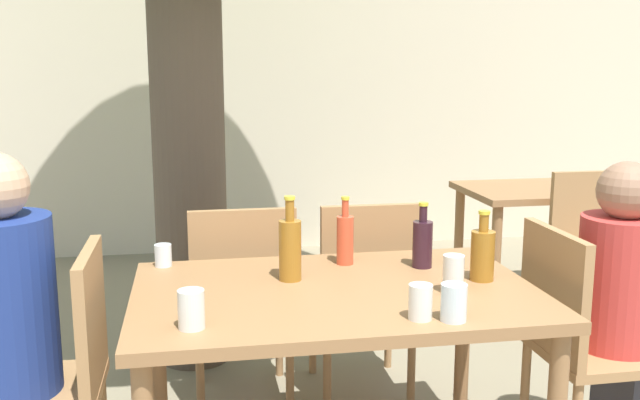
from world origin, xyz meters
TOP-DOWN VIEW (x-y plane):
  - cafe_building_wall at (0.00, 3.43)m, footprint 10.00×0.08m
  - dining_table_front at (0.00, 0.00)m, footprint 1.36×0.89m
  - dining_table_back at (1.69, 1.76)m, footprint 1.02×0.70m
  - patio_chair_0 at (-0.91, 0.00)m, footprint 0.44×0.44m
  - patio_chair_1 at (0.91, 0.00)m, footprint 0.44×0.44m
  - patio_chair_2 at (-0.27, 0.68)m, footprint 0.44×0.44m
  - patio_chair_3 at (0.27, 0.68)m, footprint 0.44×0.44m
  - patio_chair_4 at (1.69, 1.17)m, footprint 0.44×0.44m
  - person_seated_1 at (1.16, -0.00)m, footprint 0.55×0.30m
  - amber_bottle_0 at (-0.14, 0.13)m, footprint 0.08×0.08m
  - soda_bottle_1 at (0.10, 0.30)m, footprint 0.06×0.06m
  - amber_bottle_2 at (0.53, 0.01)m, footprint 0.08×0.08m
  - wine_bottle_3 at (0.37, 0.20)m, footprint 0.07×0.07m
  - drinking_glass_0 at (0.38, -0.11)m, footprint 0.07×0.07m
  - drinking_glass_1 at (0.28, -0.36)m, footprint 0.08×0.08m
  - drinking_glass_2 at (0.19, -0.33)m, footprint 0.07×0.07m
  - drinking_glass_3 at (-0.48, -0.29)m, footprint 0.08×0.08m
  - drinking_glass_4 at (-0.58, 0.39)m, footprint 0.06×0.06m

SIDE VIEW (x-z plane):
  - person_seated_1 at x=1.16m, z-range -0.07..1.08m
  - patio_chair_0 at x=-0.91m, z-range 0.06..0.97m
  - patio_chair_1 at x=0.91m, z-range 0.06..0.97m
  - patio_chair_2 at x=-0.27m, z-range 0.06..0.97m
  - patio_chair_3 at x=0.27m, z-range 0.06..0.97m
  - patio_chair_4 at x=1.69m, z-range 0.06..0.97m
  - dining_table_back at x=1.69m, z-range 0.25..0.99m
  - dining_table_front at x=0.00m, z-range 0.28..1.02m
  - drinking_glass_4 at x=-0.58m, z-range 0.73..0.82m
  - drinking_glass_2 at x=0.19m, z-range 0.73..0.84m
  - drinking_glass_1 at x=0.28m, z-range 0.73..0.85m
  - drinking_glass_3 at x=-0.48m, z-range 0.73..0.85m
  - drinking_glass_0 at x=0.38m, z-range 0.73..0.86m
  - wine_bottle_3 at x=0.37m, z-range 0.71..0.95m
  - amber_bottle_2 at x=0.53m, z-range 0.71..0.96m
  - soda_bottle_1 at x=0.10m, z-range 0.71..0.97m
  - amber_bottle_0 at x=-0.14m, z-range 0.70..1.00m
  - cafe_building_wall at x=0.00m, z-range 0.00..2.80m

